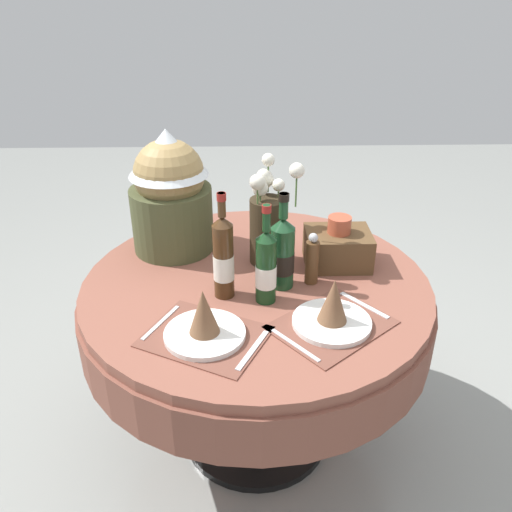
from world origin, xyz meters
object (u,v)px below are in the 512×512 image
flower_vase (267,220)px  pepper_mill (312,260)px  wine_bottle_right (223,257)px  woven_basket_side_right (338,247)px  gift_tub_back_left (170,188)px  place_setting_left (204,324)px  dining_table (256,312)px  place_setting_right (332,312)px  wine_bottle_centre (282,253)px  wine_bottle_left (266,266)px

flower_vase → pepper_mill: bearing=-47.1°
wine_bottle_right → woven_basket_side_right: bearing=26.6°
gift_tub_back_left → woven_basket_side_right: 0.65m
place_setting_left → gift_tub_back_left: 0.62m
dining_table → flower_vase: flower_vase is taller
dining_table → place_setting_left: 0.40m
place_setting_right → wine_bottle_right: 0.39m
woven_basket_side_right → wine_bottle_centre: bearing=-145.2°
woven_basket_side_right → wine_bottle_right: bearing=-153.4°
wine_bottle_centre → pepper_mill: size_ratio=1.80×
pepper_mill → woven_basket_side_right: bearing=49.8°
gift_tub_back_left → woven_basket_side_right: (0.61, -0.14, -0.18)m
pepper_mill → dining_table: bearing=175.4°
wine_bottle_right → gift_tub_back_left: gift_tub_back_left is taller
place_setting_left → gift_tub_back_left: bearing=104.7°
place_setting_right → wine_bottle_right: (-0.33, 0.18, 0.09)m
flower_vase → place_setting_left: bearing=-113.8°
wine_bottle_left → wine_bottle_centre: 0.11m
gift_tub_back_left → dining_table: bearing=-39.7°
dining_table → wine_bottle_left: (0.03, -0.12, 0.26)m
place_setting_left → wine_bottle_right: (0.05, 0.23, 0.09)m
wine_bottle_centre → wine_bottle_right: 0.20m
wine_bottle_left → gift_tub_back_left: bearing=131.5°
place_setting_right → gift_tub_back_left: gift_tub_back_left is taller
wine_bottle_left → wine_bottle_centre: (0.06, 0.09, 0.00)m
wine_bottle_centre → woven_basket_side_right: (0.21, 0.15, -0.06)m
flower_vase → wine_bottle_centre: bearing=-76.2°
place_setting_right → wine_bottle_left: bearing=143.3°
wine_bottle_centre → gift_tub_back_left: gift_tub_back_left is taller
wine_bottle_left → gift_tub_back_left: gift_tub_back_left is taller
wine_bottle_right → gift_tub_back_left: 0.41m
flower_vase → woven_basket_side_right: (0.25, -0.03, -0.10)m
place_setting_left → wine_bottle_left: 0.28m
pepper_mill → gift_tub_back_left: bearing=151.4°
place_setting_left → wine_bottle_left: (0.19, 0.19, 0.08)m
gift_tub_back_left → woven_basket_side_right: size_ratio=2.00×
place_setting_left → gift_tub_back_left: (-0.15, 0.57, 0.20)m
gift_tub_back_left → place_setting_right: bearing=-44.7°
wine_bottle_right → woven_basket_side_right: size_ratio=1.56×
wine_bottle_centre → wine_bottle_right: (-0.19, -0.06, 0.02)m
gift_tub_back_left → wine_bottle_right: bearing=-59.7°
flower_vase → wine_bottle_right: size_ratio=1.10×
place_setting_right → pepper_mill: bearing=97.4°
wine_bottle_centre → pepper_mill: 0.11m
wine_bottle_left → wine_bottle_right: wine_bottle_right is taller
place_setting_left → place_setting_right: (0.38, 0.05, 0.00)m
place_setting_right → woven_basket_side_right: 0.39m
pepper_mill → wine_bottle_right: bearing=-166.0°
flower_vase → gift_tub_back_left: size_ratio=0.86×
dining_table → wine_bottle_left: 0.29m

